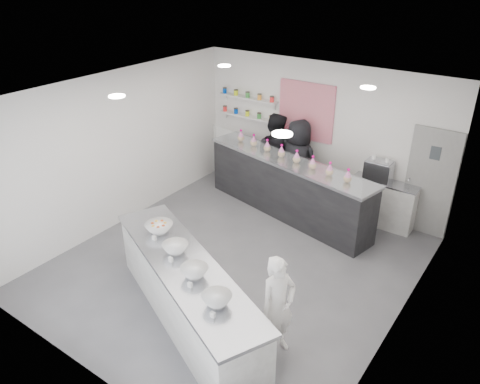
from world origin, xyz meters
name	(u,v)px	position (x,y,z in m)	size (l,w,h in m)	color
floor	(236,264)	(0.00, 0.00, 0.00)	(6.00, 6.00, 0.00)	#515156
ceiling	(235,95)	(0.00, 0.00, 3.00)	(6.00, 6.00, 0.00)	white
back_wall	(320,135)	(0.00, 3.00, 1.50)	(5.50, 5.50, 0.00)	white
left_wall	(118,150)	(-2.75, 0.00, 1.50)	(6.00, 6.00, 0.00)	white
right_wall	(407,241)	(2.75, 0.00, 1.50)	(6.00, 6.00, 0.00)	white
back_door	(430,183)	(2.30, 2.97, 1.05)	(0.88, 0.04, 2.10)	gray
pattern_panel	(306,111)	(-0.35, 2.98, 1.95)	(1.25, 0.03, 1.20)	red
jar_shelf_lower	(248,116)	(-1.75, 2.90, 1.60)	(1.45, 0.22, 0.04)	silver
jar_shelf_upper	(248,98)	(-1.75, 2.90, 2.02)	(1.45, 0.22, 0.04)	silver
preserve_jars	(247,104)	(-1.75, 2.88, 1.88)	(1.45, 0.10, 0.56)	red
downlight_0	(117,96)	(-1.40, -1.00, 2.98)	(0.24, 0.24, 0.02)	white
downlight_1	(282,134)	(1.40, -1.00, 2.98)	(0.24, 0.24, 0.02)	white
downlight_2	(224,66)	(-1.40, 1.60, 2.98)	(0.24, 0.24, 0.02)	white
downlight_3	(368,88)	(1.40, 1.60, 2.98)	(0.24, 0.24, 0.02)	white
prep_counter	(187,292)	(0.23, -1.52, 0.49)	(3.58, 0.81, 0.98)	#B2B2AE
back_bar	(287,187)	(-0.20, 2.08, 0.61)	(3.91, 0.72, 1.21)	black
sneeze_guard	(277,156)	(-0.27, 1.74, 1.38)	(3.85, 0.02, 0.33)	white
espresso_ledge	(382,203)	(1.55, 2.78, 0.47)	(1.26, 0.40, 0.94)	#B2B2AE
espresso_machine	(379,171)	(1.39, 2.78, 1.13)	(0.50, 0.35, 0.38)	#93969E
cup_stacks	(379,172)	(1.39, 2.78, 1.11)	(0.26, 0.24, 0.35)	gray
prep_bowls	(185,260)	(0.23, -1.52, 1.05)	(2.33, 0.48, 0.15)	white
label_cards	(173,285)	(0.45, -1.98, 1.01)	(2.01, 0.04, 0.07)	white
cookie_bags	(289,154)	(-0.20, 2.08, 1.34)	(2.95, 0.15, 0.27)	pink
woman_prep	(278,307)	(1.60, -1.27, 0.74)	(0.54, 0.35, 1.47)	white
staff_left	(274,156)	(-0.85, 2.60, 0.96)	(0.93, 0.72, 1.91)	black
staff_right	(298,163)	(-0.27, 2.60, 0.94)	(0.92, 0.60, 1.88)	black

